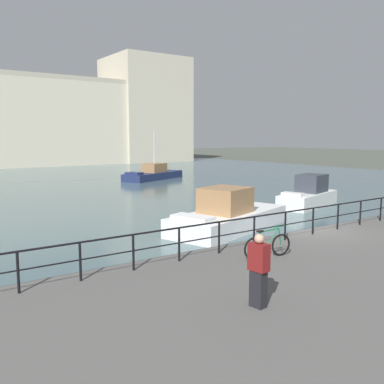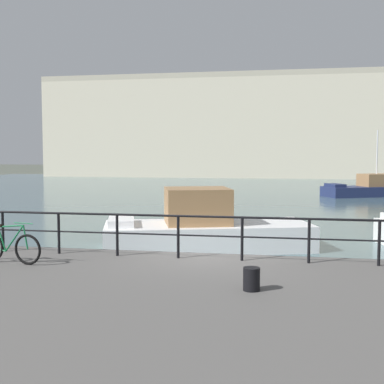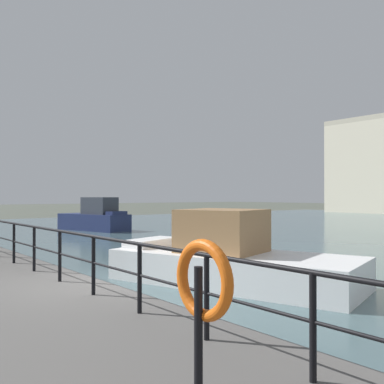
% 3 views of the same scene
% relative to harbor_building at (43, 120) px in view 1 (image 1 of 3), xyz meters
% --- Properties ---
extents(ground_plane, '(240.00, 240.00, 0.00)m').
position_rel_harbor_building_xyz_m(ground_plane, '(-6.02, -58.09, -7.16)').
color(ground_plane, '#4C5147').
extents(water_basin, '(80.00, 60.00, 0.01)m').
position_rel_harbor_building_xyz_m(water_basin, '(-6.02, -27.89, -7.16)').
color(water_basin, '#476066').
rests_on(water_basin, ground_plane).
extents(harbor_building, '(61.94, 12.41, 18.42)m').
position_rel_harbor_building_xyz_m(harbor_building, '(0.00, 0.00, 0.00)').
color(harbor_building, beige).
rests_on(harbor_building, ground_plane).
extents(moored_small_launch, '(5.65, 3.30, 2.05)m').
position_rel_harbor_building_xyz_m(moored_small_launch, '(2.15, -51.39, -6.41)').
color(moored_small_launch, white).
rests_on(moored_small_launch, water_basin).
extents(moored_red_daysailer, '(8.10, 5.39, 5.02)m').
position_rel_harbor_building_xyz_m(moored_red_daysailer, '(2.55, -30.36, -6.58)').
color(moored_red_daysailer, navy).
rests_on(moored_red_daysailer, water_basin).
extents(moored_green_narrowboat, '(7.50, 4.70, 2.10)m').
position_rel_harbor_building_xyz_m(moored_green_narrowboat, '(-6.78, -53.83, -6.46)').
color(moored_green_narrowboat, white).
rests_on(moored_green_narrowboat, water_basin).
extents(quay_railing, '(26.85, 0.07, 1.08)m').
position_rel_harbor_building_xyz_m(quay_railing, '(-5.83, -58.84, -5.71)').
color(quay_railing, black).
rests_on(quay_railing, quay_promenade).
extents(parked_bicycle, '(1.76, 0.33, 0.98)m').
position_rel_harbor_building_xyz_m(parked_bicycle, '(-10.41, -60.14, -6.06)').
color(parked_bicycle, black).
rests_on(parked_bicycle, quay_promenade).
extents(standing_person, '(0.33, 0.47, 1.69)m').
position_rel_harbor_building_xyz_m(standing_person, '(-13.42, -62.84, -5.59)').
color(standing_person, black).
rests_on(standing_person, quay_promenade).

